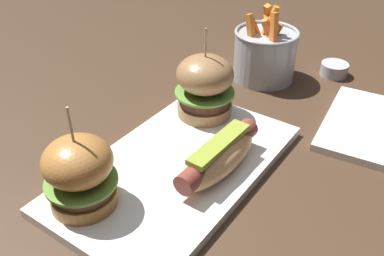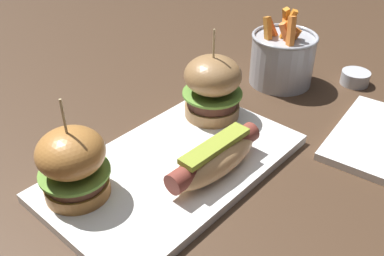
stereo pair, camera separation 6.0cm
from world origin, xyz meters
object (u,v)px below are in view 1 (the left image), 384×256
hot_dog (219,156)px  slider_left (80,173)px  slider_right (205,86)px  fries_bucket (265,54)px  sauce_ramekin (334,69)px  platter_main (177,168)px

hot_dog → slider_left: 0.18m
slider_left → slider_right: 0.26m
slider_left → hot_dog: bearing=-34.7°
fries_bucket → hot_dog: bearing=-163.9°
sauce_ramekin → hot_dog: bearing=176.7°
platter_main → sauce_ramekin: (0.42, -0.08, 0.01)m
platter_main → slider_left: bearing=159.2°
hot_dog → sauce_ramekin: bearing=-3.3°
sauce_ramekin → slider_right: bearing=157.3°
platter_main → hot_dog: bearing=-68.6°
slider_right → sauce_ramekin: bearing=-22.7°
platter_main → slider_right: bearing=17.7°
hot_dog → slider_right: size_ratio=1.10×
slider_left → sauce_ramekin: slider_left is taller
platter_main → hot_dog: hot_dog is taller
slider_right → fries_bucket: bearing=-2.4°
platter_main → hot_dog: size_ratio=2.25×
platter_main → fries_bucket: fries_bucket is taller
platter_main → hot_dog: 0.07m
slider_left → sauce_ramekin: bearing=-13.0°
slider_right → slider_left: bearing=178.6°
sauce_ramekin → platter_main: bearing=169.5°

